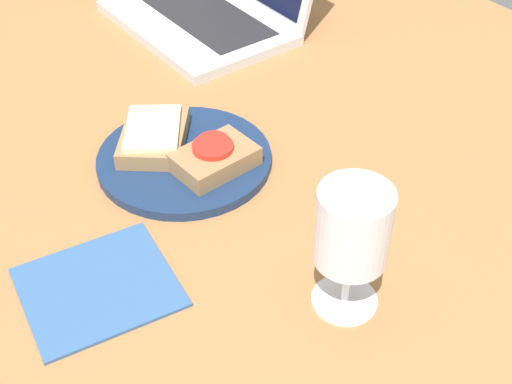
{
  "coord_description": "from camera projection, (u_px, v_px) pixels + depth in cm",
  "views": [
    {
      "loc": [
        56.18,
        -35.13,
        59.43
      ],
      "look_at": [
        7.76,
        1.14,
        8.0
      ],
      "focal_mm": 50.0,
      "sensor_mm": 36.0,
      "label": 1
    }
  ],
  "objects": [
    {
      "name": "wine_glass",
      "position": [
        352.0,
        234.0,
        0.68
      ],
      "size": [
        7.33,
        7.33,
        14.68
      ],
      "color": "white",
      "rests_on": "wooden_table"
    },
    {
      "name": "wooden_table",
      "position": [
        211.0,
        203.0,
        0.88
      ],
      "size": [
        140.0,
        140.0,
        3.0
      ],
      "primitive_type": "cube",
      "color": "#9E6B3D",
      "rests_on": "ground"
    },
    {
      "name": "plate",
      "position": [
        185.0,
        159.0,
        0.91
      ],
      "size": [
        22.31,
        22.31,
        1.29
      ],
      "primitive_type": "cylinder",
      "color": "navy",
      "rests_on": "wooden_table"
    },
    {
      "name": "sandwich_with_tomato",
      "position": [
        214.0,
        157.0,
        0.88
      ],
      "size": [
        7.34,
        10.3,
        3.15
      ],
      "color": "#937047",
      "rests_on": "plate"
    },
    {
      "name": "sandwich_with_cheese",
      "position": [
        154.0,
        136.0,
        0.92
      ],
      "size": [
        13.79,
        13.35,
        2.91
      ],
      "color": "#937047",
      "rests_on": "plate"
    },
    {
      "name": "napkin",
      "position": [
        98.0,
        287.0,
        0.75
      ],
      "size": [
        16.04,
        17.34,
        0.4
      ],
      "primitive_type": "cube",
      "rotation": [
        0.0,
        0.0,
        -0.14
      ],
      "color": "#33598C",
      "rests_on": "wooden_table"
    }
  ]
}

